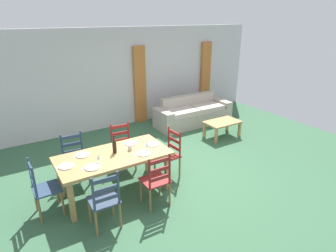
% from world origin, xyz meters
% --- Properties ---
extents(ground_plane, '(9.60, 9.60, 0.02)m').
position_xyz_m(ground_plane, '(0.00, 0.00, -0.01)').
color(ground_plane, '#366142').
extents(wall_far, '(9.60, 0.16, 2.70)m').
position_xyz_m(wall_far, '(0.00, 3.30, 1.35)').
color(wall_far, silver).
rests_on(wall_far, ground_plane).
extents(curtain_panel_left, '(0.35, 0.08, 2.20)m').
position_xyz_m(curtain_panel_left, '(0.85, 3.16, 1.10)').
color(curtain_panel_left, '#BB6C31').
rests_on(curtain_panel_left, ground_plane).
extents(curtain_panel_right, '(0.35, 0.08, 2.20)m').
position_xyz_m(curtain_panel_right, '(3.25, 3.16, 1.10)').
color(curtain_panel_right, '#BB6C31').
rests_on(curtain_panel_right, ground_plane).
extents(dining_table, '(1.90, 0.96, 0.75)m').
position_xyz_m(dining_table, '(-1.22, 0.11, 0.66)').
color(dining_table, '#AF874E').
rests_on(dining_table, ground_plane).
extents(dining_chair_near_left, '(0.43, 0.41, 0.96)m').
position_xyz_m(dining_chair_near_left, '(-1.69, -0.67, 0.48)').
color(dining_chair_near_left, '#2F3D54').
rests_on(dining_chair_near_left, ground_plane).
extents(dining_chair_near_right, '(0.43, 0.41, 0.96)m').
position_xyz_m(dining_chair_near_right, '(-0.79, -0.61, 0.48)').
color(dining_chair_near_right, maroon).
rests_on(dining_chair_near_right, ground_plane).
extents(dining_chair_far_left, '(0.44, 0.42, 0.96)m').
position_xyz_m(dining_chair_far_left, '(-1.71, 0.85, 0.48)').
color(dining_chair_far_left, navy).
rests_on(dining_chair_far_left, ground_plane).
extents(dining_chair_far_right, '(0.45, 0.43, 0.96)m').
position_xyz_m(dining_chair_far_right, '(-0.74, 0.86, 0.48)').
color(dining_chair_far_right, maroon).
rests_on(dining_chair_far_right, ground_plane).
extents(dining_chair_head_west, '(0.41, 0.43, 0.96)m').
position_xyz_m(dining_chair_head_west, '(-2.39, 0.13, 0.48)').
color(dining_chair_head_west, navy).
rests_on(dining_chair_head_west, ground_plane).
extents(dining_chair_head_east, '(0.43, 0.45, 0.96)m').
position_xyz_m(dining_chair_head_east, '(-0.10, 0.10, 0.48)').
color(dining_chair_head_east, maroon).
rests_on(dining_chair_head_east, ground_plane).
extents(dinner_plate_near_left, '(0.24, 0.24, 0.02)m').
position_xyz_m(dinner_plate_near_left, '(-1.67, -0.14, 0.76)').
color(dinner_plate_near_left, white).
rests_on(dinner_plate_near_left, dining_table).
extents(fork_near_left, '(0.03, 0.17, 0.01)m').
position_xyz_m(fork_near_left, '(-1.82, -0.14, 0.75)').
color(fork_near_left, silver).
rests_on(fork_near_left, dining_table).
extents(dinner_plate_near_right, '(0.24, 0.24, 0.02)m').
position_xyz_m(dinner_plate_near_right, '(-0.77, -0.14, 0.76)').
color(dinner_plate_near_right, white).
rests_on(dinner_plate_near_right, dining_table).
extents(fork_near_right, '(0.02, 0.17, 0.01)m').
position_xyz_m(fork_near_right, '(-0.92, -0.14, 0.75)').
color(fork_near_right, silver).
rests_on(fork_near_right, dining_table).
extents(dinner_plate_far_left, '(0.24, 0.24, 0.02)m').
position_xyz_m(dinner_plate_far_left, '(-1.67, 0.36, 0.76)').
color(dinner_plate_far_left, white).
rests_on(dinner_plate_far_left, dining_table).
extents(fork_far_left, '(0.03, 0.17, 0.01)m').
position_xyz_m(fork_far_left, '(-1.82, 0.36, 0.75)').
color(fork_far_left, silver).
rests_on(fork_far_left, dining_table).
extents(dinner_plate_far_right, '(0.24, 0.24, 0.02)m').
position_xyz_m(dinner_plate_far_right, '(-0.77, 0.36, 0.76)').
color(dinner_plate_far_right, white).
rests_on(dinner_plate_far_right, dining_table).
extents(fork_far_right, '(0.02, 0.17, 0.01)m').
position_xyz_m(fork_far_right, '(-0.92, 0.36, 0.75)').
color(fork_far_right, silver).
rests_on(fork_far_right, dining_table).
extents(dinner_plate_head_west, '(0.24, 0.24, 0.02)m').
position_xyz_m(dinner_plate_head_west, '(-2.00, 0.11, 0.76)').
color(dinner_plate_head_west, white).
rests_on(dinner_plate_head_west, dining_table).
extents(fork_head_west, '(0.03, 0.17, 0.01)m').
position_xyz_m(fork_head_west, '(-2.15, 0.11, 0.75)').
color(fork_head_west, silver).
rests_on(fork_head_west, dining_table).
extents(dinner_plate_head_east, '(0.24, 0.24, 0.02)m').
position_xyz_m(dinner_plate_head_east, '(-0.44, 0.11, 0.76)').
color(dinner_plate_head_east, white).
rests_on(dinner_plate_head_east, dining_table).
extents(fork_head_east, '(0.02, 0.17, 0.01)m').
position_xyz_m(fork_head_east, '(-0.59, 0.11, 0.75)').
color(fork_head_east, silver).
rests_on(fork_head_east, dining_table).
extents(wine_bottle, '(0.07, 0.07, 0.32)m').
position_xyz_m(wine_bottle, '(-1.17, 0.17, 0.87)').
color(wine_bottle, black).
rests_on(wine_bottle, dining_table).
extents(wine_glass_near_left, '(0.06, 0.06, 0.16)m').
position_xyz_m(wine_glass_near_left, '(-1.53, -0.05, 0.86)').
color(wine_glass_near_left, white).
rests_on(wine_glass_near_left, dining_table).
extents(wine_glass_near_right, '(0.06, 0.06, 0.16)m').
position_xyz_m(wine_glass_near_right, '(-0.65, -0.05, 0.86)').
color(wine_glass_near_right, white).
rests_on(wine_glass_near_right, dining_table).
extents(coffee_cup_primary, '(0.07, 0.07, 0.09)m').
position_xyz_m(coffee_cup_primary, '(-0.90, 0.12, 0.80)').
color(coffee_cup_primary, beige).
rests_on(coffee_cup_primary, dining_table).
extents(couch, '(2.29, 0.82, 0.80)m').
position_xyz_m(couch, '(2.05, 2.23, 0.29)').
color(couch, '#B0A496').
rests_on(couch, ground_plane).
extents(coffee_table, '(0.90, 0.56, 0.42)m').
position_xyz_m(coffee_table, '(2.12, 1.02, 0.36)').
color(coffee_table, '#AF874E').
rests_on(coffee_table, ground_plane).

